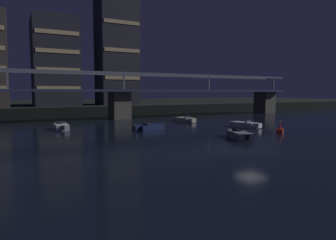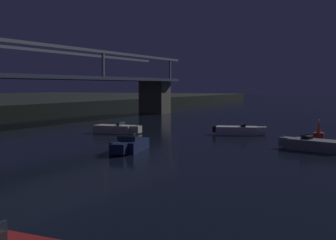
% 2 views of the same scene
% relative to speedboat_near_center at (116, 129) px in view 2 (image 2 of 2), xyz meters
% --- Properties ---
extents(speedboat_near_center, '(2.18, 5.23, 1.16)m').
position_rel_speedboat_near_center_xyz_m(speedboat_near_center, '(0.00, 0.00, 0.00)').
color(speedboat_near_center, beige).
rests_on(speedboat_near_center, ground).
extents(speedboat_near_right, '(2.79, 5.18, 1.16)m').
position_rel_speedboat_near_center_xyz_m(speedboat_near_right, '(3.97, -11.58, 0.00)').
color(speedboat_near_right, silver).
rests_on(speedboat_near_right, ground).
extents(speedboat_mid_left, '(5.22, 2.58, 1.16)m').
position_rel_speedboat_near_center_xyz_m(speedboat_mid_left, '(-10.70, -7.86, 0.00)').
color(speedboat_mid_left, '#19234C').
rests_on(speedboat_mid_left, ground).
extents(speedboat_far_left, '(2.96, 5.13, 1.16)m').
position_rel_speedboat_near_center_xyz_m(speedboat_far_left, '(-4.36, -19.87, 0.00)').
color(speedboat_far_left, gray).
rests_on(speedboat_far_left, ground).
extents(channel_buoy, '(0.90, 0.90, 1.76)m').
position_rel_speedboat_near_center_xyz_m(channel_buoy, '(3.19, -19.18, 0.06)').
color(channel_buoy, red).
rests_on(channel_buoy, ground).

